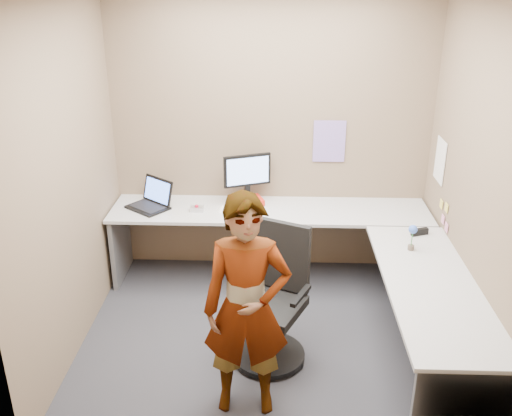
{
  "coord_description": "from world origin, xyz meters",
  "views": [
    {
      "loc": [
        0.05,
        -3.91,
        2.82
      ],
      "look_at": [
        -0.1,
        0.25,
        1.05
      ],
      "focal_mm": 40.0,
      "sensor_mm": 36.0,
      "label": 1
    }
  ],
  "objects_px": {
    "desk": "(320,253)",
    "person": "(247,308)",
    "office_chair": "(273,307)",
    "monitor": "(247,173)"
  },
  "relations": [
    {
      "from": "monitor",
      "to": "person",
      "type": "relative_size",
      "value": 0.28
    },
    {
      "from": "office_chair",
      "to": "person",
      "type": "relative_size",
      "value": 0.68
    },
    {
      "from": "desk",
      "to": "person",
      "type": "height_order",
      "value": "person"
    },
    {
      "from": "desk",
      "to": "person",
      "type": "bearing_deg",
      "value": -115.78
    },
    {
      "from": "desk",
      "to": "monitor",
      "type": "relative_size",
      "value": 6.88
    },
    {
      "from": "monitor",
      "to": "office_chair",
      "type": "distance_m",
      "value": 1.48
    },
    {
      "from": "desk",
      "to": "monitor",
      "type": "height_order",
      "value": "monitor"
    },
    {
      "from": "person",
      "to": "office_chair",
      "type": "bearing_deg",
      "value": 71.55
    },
    {
      "from": "desk",
      "to": "monitor",
      "type": "distance_m",
      "value": 1.07
    },
    {
      "from": "monitor",
      "to": "person",
      "type": "xyz_separation_m",
      "value": [
        0.09,
        -1.88,
        -0.26
      ]
    }
  ]
}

